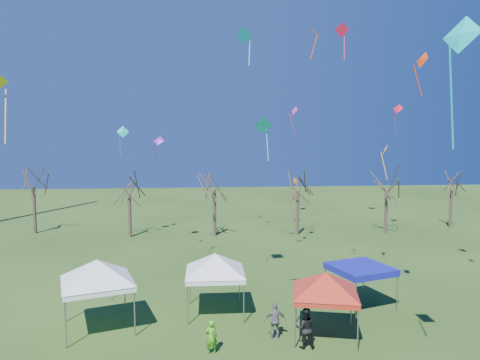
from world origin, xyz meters
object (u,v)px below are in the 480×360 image
object	(u,v)px
tent_white_west	(97,264)
tree_2	(214,174)
tree_1	(129,179)
tree_3	(298,175)
person_green	(211,337)
tree_0	(33,171)
tree_4	(387,175)
person_dark	(305,328)
person_grey	(275,320)
tree_5	(452,176)
tent_white_mid	(215,257)
tent_blue	(360,269)
tent_red	(325,277)

from	to	relation	value
tent_white_west	tree_2	bearing A→B (deg)	72.39
tree_1	tree_3	size ratio (longest dim) A/B	0.95
tree_3	person_green	size ratio (longest dim) A/B	5.19
tree_0	tree_1	size ratio (longest dim) A/B	1.12
tree_0	tree_2	bearing A→B (deg)	-9.24
tree_4	person_dark	xyz separation A→B (m)	(-14.46, -23.54, -5.12)
tent_white_west	tree_4	bearing A→B (deg)	40.20
tree_3	tree_4	size ratio (longest dim) A/B	1.00
tree_0	person_dark	bearing A→B (deg)	-51.07
tree_1	tent_white_west	bearing A→B (deg)	-85.32
tree_1	tent_white_west	world-z (taller)	tree_1
person_green	person_grey	bearing A→B (deg)	-168.21
tree_3	tree_0	bearing A→B (deg)	172.92
tree_5	tent_white_mid	xyz separation A→B (m)	(-26.78, -21.21, -2.59)
tree_4	tent_white_west	world-z (taller)	tree_4
tent_blue	tree_3	bearing A→B (deg)	87.65
tent_blue	person_green	world-z (taller)	tent_blue
tree_5	person_grey	world-z (taller)	tree_5
tree_2	tent_red	world-z (taller)	tree_2
tree_3	tent_white_west	bearing A→B (deg)	-126.10
tree_2	tree_3	xyz separation A→B (m)	(8.40, -0.33, -0.21)
tree_0	tree_4	size ratio (longest dim) A/B	1.07
tree_2	person_green	world-z (taller)	tree_2
tree_0	person_green	xyz separation A→B (m)	(17.44, -27.05, -5.72)
tree_5	person_grey	distance (m)	34.69
tree_5	tent_white_west	distance (m)	39.90
tree_5	person_dark	size ratio (longest dim) A/B	3.97
tree_4	tent_blue	distance (m)	21.87
tree_2	tree_1	bearing A→B (deg)	178.15
tree_0	tent_red	size ratio (longest dim) A/B	2.06
tree_0	person_dark	xyz separation A→B (m)	(21.74, -26.92, -5.55)
tent_white_west	person_grey	bearing A→B (deg)	-12.18
person_dark	person_grey	bearing A→B (deg)	-34.53
person_grey	tent_white_west	bearing A→B (deg)	-11.43
person_dark	person_grey	distance (m)	1.59
tent_white_west	tent_white_mid	xyz separation A→B (m)	(5.97, 1.46, -0.20)
tent_white_west	person_green	bearing A→B (deg)	-28.64
tree_2	person_grey	world-z (taller)	tree_2
tree_1	tree_4	bearing A→B (deg)	-1.42
person_grey	tent_blue	bearing A→B (deg)	-147.16
tree_1	person_dark	size ratio (longest dim) A/B	4.01
tree_4	person_grey	world-z (taller)	tree_4
tree_2	tree_5	world-z (taller)	tree_2
tree_4	tent_blue	xyz separation A→B (m)	(-10.10, -19.01, -3.87)
tree_1	person_green	xyz separation A→B (m)	(7.35, -24.32, -5.03)
tree_3	tent_blue	xyz separation A→B (m)	(-0.78, -19.05, -3.89)
tent_white_west	tent_blue	bearing A→B (deg)	6.38
tent_blue	person_grey	xyz separation A→B (m)	(-5.55, -3.48, -1.31)
tree_5	tent_red	size ratio (longest dim) A/B	1.82
tree_0	person_dark	world-z (taller)	tree_0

